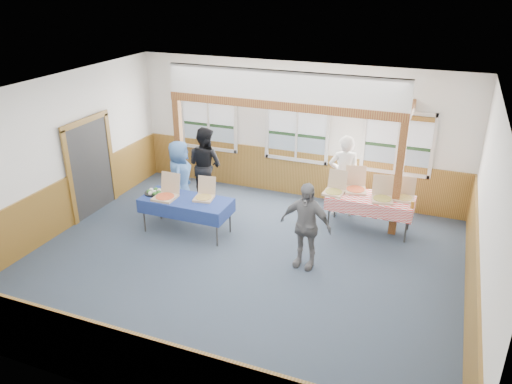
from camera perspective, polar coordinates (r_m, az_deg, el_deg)
floor at (r=9.46m, az=-1.95°, el=-8.19°), size 8.00×8.00×0.00m
ceiling at (r=8.22m, az=-2.26°, el=11.08°), size 8.00×8.00×0.00m
wall_back at (r=11.81m, az=4.75°, el=6.96°), size 8.00×0.00×8.00m
wall_front at (r=6.07m, az=-15.66°, el=-11.39°), size 8.00×0.00×8.00m
wall_left at (r=10.86m, az=-21.87°, el=3.76°), size 0.00×8.00×8.00m
wall_right at (r=8.12m, az=24.80°, el=-3.38°), size 0.00×8.00×8.00m
wainscot_back at (r=12.13m, az=4.55°, el=2.18°), size 7.98×0.05×1.10m
wainscot_front at (r=6.73m, az=-14.50°, el=-18.63°), size 7.98×0.05×1.10m
wainscot_left at (r=11.22m, az=-20.97°, el=-1.29°), size 0.05×6.98×1.10m
wainscot_right at (r=8.61m, az=23.43°, el=-9.60°), size 0.05×6.98×1.10m
cased_opening at (r=11.64m, az=-18.40°, el=2.66°), size 0.06×1.30×2.10m
window_left at (r=12.58m, az=-5.46°, el=8.36°), size 1.56×0.10×1.46m
window_mid at (r=11.75m, az=4.70°, el=7.27°), size 1.56×0.10×1.46m
window_right at (r=11.33m, az=15.93°, el=5.80°), size 1.56×0.10×1.46m
post_left at (r=11.85m, az=-8.75°, el=4.78°), size 0.15×0.15×2.40m
post_right at (r=10.39m, az=15.95°, el=1.34°), size 0.15×0.15×2.40m
cross_beam at (r=10.47m, az=2.94°, el=9.87°), size 5.15×0.18×0.18m
table_left at (r=10.33m, az=-8.00°, el=-1.08°), size 2.02×1.41×0.76m
table_right at (r=10.60m, az=12.95°, el=-0.82°), size 1.81×0.89×0.76m
pizza_box_a at (r=10.39m, az=-10.26°, el=-0.33°), size 0.44×0.53×0.47m
pizza_box_b at (r=10.26m, az=-5.93°, el=-0.42°), size 0.44×0.51×0.41m
pizza_box_c at (r=10.58m, az=8.95°, el=0.21°), size 0.44×0.52×0.44m
pizza_box_d at (r=10.78m, az=11.30°, el=0.49°), size 0.55×0.62×0.47m
pizza_box_e at (r=10.46m, az=14.24°, el=-0.55°), size 0.50×0.57×0.45m
pizza_box_f at (r=10.63m, az=16.58°, el=-0.44°), size 0.38×0.46×0.41m
veggie_tray at (r=10.66m, az=-11.55°, el=-0.02°), size 0.41×0.41×0.09m
drink_glass at (r=10.25m, az=17.45°, el=-1.39°), size 0.07×0.07×0.15m
woman_white at (r=11.08m, az=9.98°, el=1.82°), size 0.78×0.64×1.85m
woman_black at (r=11.69m, az=-5.84°, el=3.12°), size 1.02×0.88×1.80m
man_blue at (r=11.18m, az=-8.67°, el=1.66°), size 0.77×0.95×1.69m
person_grey at (r=9.05m, az=5.67°, el=-3.82°), size 1.01×0.50×1.66m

